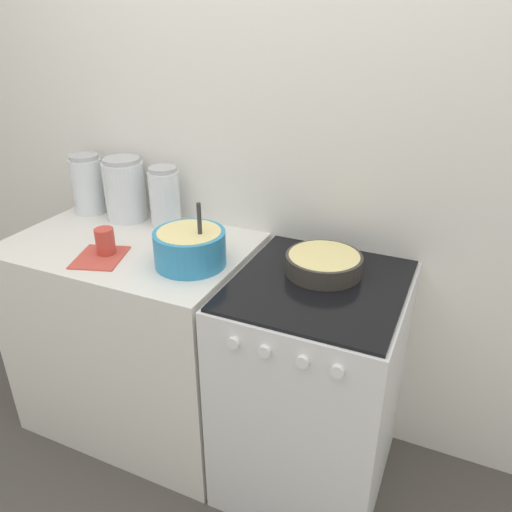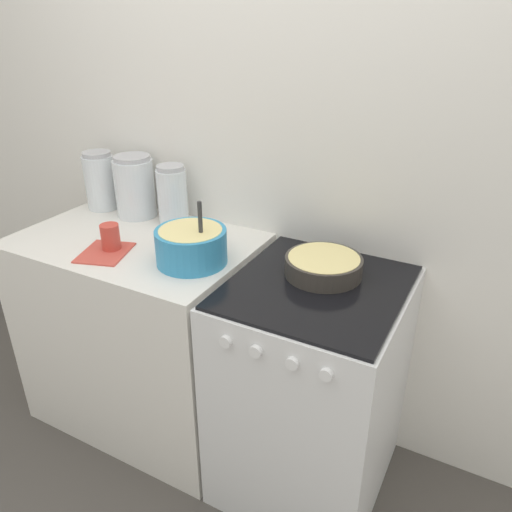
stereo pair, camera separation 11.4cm
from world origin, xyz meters
name	(u,v)px [view 2 (the right image)]	position (x,y,z in m)	size (l,w,h in m)	color
ground_plane	(200,500)	(0.00, 0.00, 0.00)	(12.00, 12.00, 0.00)	#4C4742
wall_back	(280,167)	(0.00, 0.68, 1.20)	(4.97, 0.05, 2.40)	white
countertop_cabinet	(145,331)	(-0.49, 0.33, 0.46)	(0.99, 0.66, 0.92)	silver
stove	(311,388)	(0.32, 0.33, 0.46)	(0.61, 0.67, 0.92)	silver
mixing_bowl	(191,244)	(-0.16, 0.27, 0.99)	(0.27, 0.27, 0.25)	#338CBF
baking_pan	(323,265)	(0.31, 0.41, 0.95)	(0.28, 0.28, 0.07)	#38332D
storage_jar_left	(101,184)	(-0.87, 0.55, 1.03)	(0.14, 0.14, 0.27)	silver
storage_jar_middle	(135,190)	(-0.66, 0.55, 1.04)	(0.18, 0.18, 0.28)	silver
storage_jar_right	(173,199)	(-0.45, 0.55, 1.03)	(0.13, 0.13, 0.26)	silver
tin_can	(110,237)	(-0.50, 0.21, 0.97)	(0.07, 0.07, 0.11)	#CC3F33
recipe_page	(105,253)	(-0.51, 0.17, 0.92)	(0.23, 0.25, 0.01)	#CC4C3F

